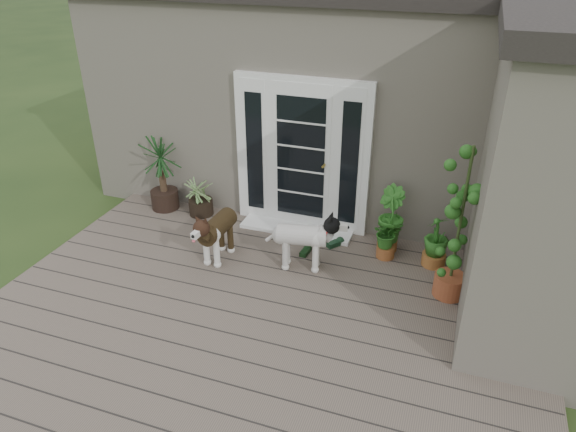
% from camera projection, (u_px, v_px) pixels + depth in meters
% --- Properties ---
extents(deck, '(6.20, 4.60, 0.12)m').
position_uv_depth(deck, '(256.00, 322.00, 5.85)').
color(deck, '#6B5B4C').
rests_on(deck, ground).
extents(house_main, '(7.40, 4.00, 3.10)m').
position_uv_depth(house_main, '(352.00, 93.00, 8.67)').
color(house_main, '#665E54').
rests_on(house_main, ground).
extents(house_wing, '(1.60, 2.40, 3.10)m').
position_uv_depth(house_wing, '(565.00, 199.00, 5.21)').
color(house_wing, '#665E54').
rests_on(house_wing, ground).
extents(door_unit, '(1.90, 0.14, 2.15)m').
position_uv_depth(door_unit, '(302.00, 155.00, 7.19)').
color(door_unit, white).
rests_on(door_unit, deck).
extents(door_step, '(1.60, 0.40, 0.05)m').
position_uv_depth(door_step, '(296.00, 229.00, 7.53)').
color(door_step, white).
rests_on(door_step, deck).
extents(brindle_dog, '(0.40, 0.85, 0.69)m').
position_uv_depth(brindle_dog, '(218.00, 235.00, 6.73)').
color(brindle_dog, '#392914').
rests_on(brindle_dog, deck).
extents(white_dog, '(0.88, 0.50, 0.69)m').
position_uv_depth(white_dog, '(302.00, 244.00, 6.54)').
color(white_dog, white).
rests_on(white_dog, deck).
extents(spider_plant, '(0.69, 0.69, 0.64)m').
position_uv_depth(spider_plant, '(200.00, 195.00, 7.82)').
color(spider_plant, '#82995E').
rests_on(spider_plant, deck).
extents(yucca, '(1.03, 1.03, 1.15)m').
position_uv_depth(yucca, '(162.00, 174.00, 7.89)').
color(yucca, black).
rests_on(yucca, deck).
extents(herb_a, '(0.50, 0.50, 0.49)m').
position_uv_depth(herb_a, '(386.00, 241.00, 6.81)').
color(herb_a, '#235418').
rests_on(herb_a, deck).
extents(herb_b, '(0.63, 0.63, 0.68)m').
position_uv_depth(herb_b, '(389.00, 227.00, 6.93)').
color(herb_b, '#214C15').
rests_on(herb_b, deck).
extents(herb_c, '(0.51, 0.51, 0.57)m').
position_uv_depth(herb_c, '(436.00, 246.00, 6.63)').
color(herb_c, '#20601B').
rests_on(herb_c, deck).
extents(sapling, '(0.67, 0.67, 1.93)m').
position_uv_depth(sapling, '(460.00, 223.00, 5.74)').
color(sapling, '#1A5B1E').
rests_on(sapling, deck).
extents(clog_left, '(0.15, 0.27, 0.08)m').
position_uv_depth(clog_left, '(306.00, 251.00, 6.98)').
color(clog_left, black).
rests_on(clog_left, deck).
extents(clog_right, '(0.28, 0.31, 0.09)m').
position_uv_depth(clog_right, '(335.00, 243.00, 7.15)').
color(clog_right, '#13311C').
rests_on(clog_right, deck).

